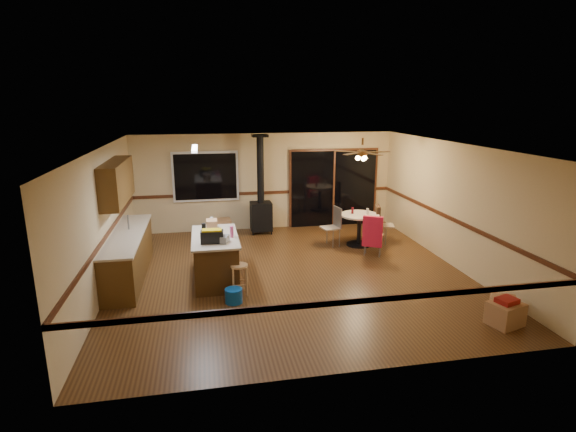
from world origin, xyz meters
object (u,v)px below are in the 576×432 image
object	(u,v)px
kitchen_island	(216,258)
toolbox_grey	(217,239)
box_corner_b	(503,306)
bar_stool	(239,279)
toolbox_black	(212,237)
chair_near	(373,231)
chair_right	(378,219)
wood_stove	(261,206)
box_corner_a	(505,314)
chair_left	(334,222)
dining_table	(359,224)
box_under_window	(221,227)
blue_bucket	(234,296)

from	to	relation	value
kitchen_island	toolbox_grey	bearing A→B (deg)	-85.89
box_corner_b	bar_stool	bearing A→B (deg)	158.81
toolbox_grey	toolbox_black	size ratio (longest dim) A/B	1.01
chair_near	chair_right	xyz separation A→B (m)	(0.52, 0.96, 0.00)
wood_stove	box_corner_a	distance (m)	6.58
chair_left	bar_stool	bearing A→B (deg)	-135.77
toolbox_black	dining_table	bearing A→B (deg)	28.91
toolbox_black	box_corner_b	bearing A→B (deg)	-23.14
dining_table	chair_near	size ratio (longest dim) A/B	1.34
toolbox_grey	dining_table	distance (m)	4.00
bar_stool	chair_left	world-z (taller)	chair_left
toolbox_grey	chair_left	xyz separation A→B (m)	(2.88, 2.06, -0.38)
chair_near	box_corner_a	bearing A→B (deg)	-75.29
box_corner_a	box_corner_b	bearing A→B (deg)	58.17
wood_stove	box_corner_b	bearing A→B (deg)	-58.84
dining_table	box_under_window	size ratio (longest dim) A/B	1.82
kitchen_island	box_under_window	world-z (taller)	kitchen_island
kitchen_island	toolbox_grey	xyz separation A→B (m)	(0.03, -0.39, 0.51)
box_corner_b	box_under_window	bearing A→B (deg)	128.39
toolbox_grey	wood_stove	bearing A→B (deg)	69.74
wood_stove	toolbox_grey	xyz separation A→B (m)	(-1.27, -3.44, 0.24)
chair_left	chair_near	distance (m)	1.15
toolbox_black	chair_left	size ratio (longest dim) A/B	0.79
wood_stove	dining_table	xyz separation A→B (m)	(2.20, -1.50, -0.20)
toolbox_grey	toolbox_black	distance (m)	0.10
wood_stove	toolbox_black	world-z (taller)	wood_stove
kitchen_island	bar_stool	distance (m)	0.89
bar_stool	chair_near	world-z (taller)	chair_near
chair_left	chair_near	bearing A→B (deg)	-58.26
toolbox_grey	blue_bucket	bearing A→B (deg)	-72.14
dining_table	box_corner_b	distance (m)	4.12
chair_right	bar_stool	bearing A→B (deg)	-146.26
toolbox_black	chair_near	bearing A→B (deg)	17.24
blue_bucket	chair_right	size ratio (longest dim) A/B	0.44
kitchen_island	toolbox_black	distance (m)	0.70
chair_right	box_corner_a	bearing A→B (deg)	-85.03
toolbox_grey	box_under_window	distance (m)	3.58
kitchen_island	toolbox_black	xyz separation A→B (m)	(-0.06, -0.42, 0.56)
dining_table	wood_stove	bearing A→B (deg)	145.66
chair_right	toolbox_grey	bearing A→B (deg)	-152.93
chair_left	chair_near	world-z (taller)	same
dining_table	box_under_window	distance (m)	3.63
toolbox_grey	bar_stool	bearing A→B (deg)	-46.39
box_under_window	toolbox_black	bearing A→B (deg)	-94.79
kitchen_island	chair_near	world-z (taller)	chair_near
bar_stool	chair_right	size ratio (longest dim) A/B	0.82
kitchen_island	chair_left	xyz separation A→B (m)	(2.90, 1.67, 0.14)
toolbox_grey	box_corner_b	xyz separation A→B (m)	(4.57, -2.01, -0.81)
toolbox_black	chair_near	xyz separation A→B (m)	(3.57, 1.11, -0.42)
chair_left	box_corner_a	xyz separation A→B (m)	(1.50, -4.39, -0.40)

